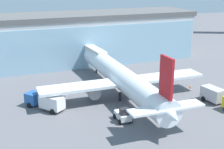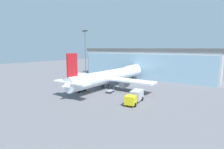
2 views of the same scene
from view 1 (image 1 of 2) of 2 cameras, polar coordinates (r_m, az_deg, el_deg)
ground at (r=50.87m, az=4.70°, el=-7.50°), size 240.00×240.00×0.00m
terminal_building at (r=81.74m, az=-5.01°, el=6.79°), size 58.76×17.72×12.50m
jet_bridge at (r=73.90m, az=-3.92°, el=4.25°), size 3.79×14.88×5.87m
airplane at (r=57.53m, az=1.79°, el=-0.60°), size 31.16×39.29×11.35m
catering_truck at (r=53.74m, az=-12.03°, el=-4.73°), size 6.46×6.94×2.65m
fuel_truck at (r=57.43m, az=18.90°, el=-3.84°), size 3.62×7.59×2.65m
baggage_cart at (r=55.58m, az=7.79°, el=-4.80°), size 2.33×3.14×1.50m
pushback_tug at (r=48.65m, az=2.05°, el=-7.41°), size 2.28×3.28×2.30m
safety_cone_nose at (r=51.02m, az=2.86°, el=-7.04°), size 0.36×0.36×0.55m
safety_cone_wingtip at (r=64.46m, az=14.09°, el=-2.19°), size 0.36×0.36×0.55m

